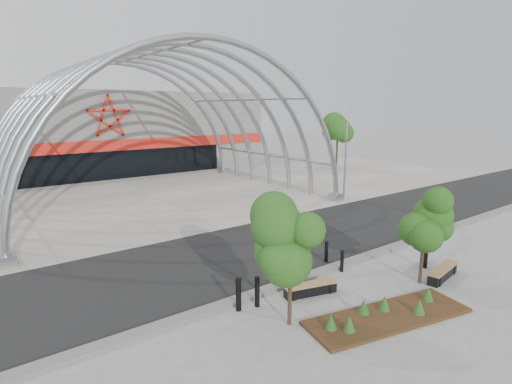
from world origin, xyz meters
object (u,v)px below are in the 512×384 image
object	(u,v)px
street_tree_0	(291,236)
bollard_2	(342,261)
street_tree_1	(426,214)
bench_1	(443,273)
signal_pole	(345,158)
bench_0	(310,289)

from	to	relation	value
street_tree_0	bollard_2	xyz separation A→B (m)	(4.35, 1.76, -2.38)
street_tree_1	bench_1	xyz separation A→B (m)	(1.07, -0.30, -2.46)
signal_pole	street_tree_0	xyz separation A→B (m)	(-14.87, -10.91, -0.03)
street_tree_1	signal_pole	bearing A→B (deg)	52.38
street_tree_0	street_tree_1	distance (m)	5.96
bench_1	bollard_2	world-z (taller)	bollard_2
signal_pole	bench_0	bearing A→B (deg)	-142.75
street_tree_0	bench_0	distance (m)	3.40
bench_0	street_tree_0	bearing A→B (deg)	-151.23
street_tree_1	bench_1	world-z (taller)	street_tree_1
street_tree_0	bench_1	xyz separation A→B (m)	(6.98, -1.01, -2.61)
bollard_2	street_tree_0	bearing A→B (deg)	-157.94
signal_pole	street_tree_1	distance (m)	14.68
street_tree_0	street_tree_1	world-z (taller)	street_tree_0
bench_0	bollard_2	size ratio (longest dim) A/B	2.26
street_tree_1	bollard_2	xyz separation A→B (m)	(-1.57, 2.48, -2.23)
street_tree_1	bench_0	world-z (taller)	street_tree_1
bench_0	bench_1	distance (m)	5.48
street_tree_0	signal_pole	bearing A→B (deg)	36.26
street_tree_1	bollard_2	distance (m)	3.68
signal_pole	bench_0	xyz separation A→B (m)	(-12.98, -9.87, -2.66)
bench_1	signal_pole	bearing A→B (deg)	56.50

